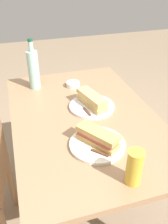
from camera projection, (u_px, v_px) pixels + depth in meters
ground_plane at (84, 206)px, 1.72m from camera, size 8.00×8.00×0.00m
dining_table at (84, 134)px, 1.37m from camera, size 1.14×0.75×0.77m
plate_near at (92, 106)px, 1.36m from camera, size 0.25×0.25×0.01m
baguette_sandwich_near at (92, 100)px, 1.34m from camera, size 0.22×0.12×0.07m
knife_near at (84, 109)px, 1.32m from camera, size 0.18×0.04×0.01m
plate_far at (97, 144)px, 1.09m from camera, size 0.25×0.25×0.01m
baguette_sandwich_far at (98, 137)px, 1.07m from camera, size 0.20×0.17×0.07m
knife_far at (92, 150)px, 1.04m from camera, size 0.14×0.13×0.01m
water_bottle at (33, 69)px, 1.50m from camera, size 0.07×0.07×0.31m
beer_glass at (134, 167)px, 0.88m from camera, size 0.06×0.06×0.15m
olive_bowl at (73, 84)px, 1.57m from camera, size 0.09×0.09×0.03m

